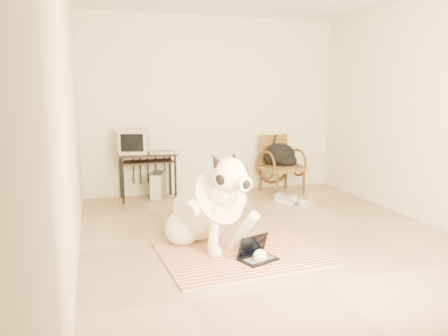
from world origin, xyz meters
name	(u,v)px	position (x,y,z in m)	size (l,w,h in m)	color
floor	(266,233)	(0.00, 0.00, 0.00)	(4.50, 4.50, 0.00)	#A28363
wall_back	(213,106)	(0.00, 2.25, 1.35)	(4.50, 4.50, 0.00)	beige
wall_front	(416,131)	(0.00, -2.25, 1.35)	(4.50, 4.50, 0.00)	beige
wall_left	(71,116)	(-2.00, 0.00, 1.35)	(4.50, 4.50, 0.00)	beige
wall_right	(423,110)	(2.00, 0.00, 1.35)	(4.50, 4.50, 0.00)	beige
rug	(243,253)	(-0.46, -0.52, 0.01)	(1.65, 1.31, 0.02)	red
dog	(208,208)	(-0.73, -0.23, 0.42)	(0.84, 1.30, 1.06)	white
laptop	(256,253)	(-0.40, -0.73, 0.08)	(0.39, 0.34, 0.23)	black
computer_desk	(147,160)	(-1.07, 1.98, 0.59)	(0.83, 0.48, 0.69)	black
crt_monitor	(134,141)	(-1.25, 2.01, 0.86)	(0.47, 0.45, 0.36)	tan
desk_keyboard	(165,153)	(-0.82, 1.87, 0.70)	(0.42, 0.16, 0.03)	tan
pc_tower	(158,185)	(-0.92, 2.01, 0.19)	(0.29, 0.44, 0.38)	#535356
rattan_chair	(280,164)	(0.98, 1.85, 0.45)	(0.67, 0.66, 0.89)	brown
backpack	(281,156)	(0.96, 1.79, 0.58)	(0.51, 0.45, 0.37)	black
sneaker_left	(286,199)	(0.80, 1.22, 0.05)	(0.26, 0.36, 0.12)	white
sneaker_right	(305,202)	(1.00, 1.00, 0.04)	(0.28, 0.27, 0.10)	white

